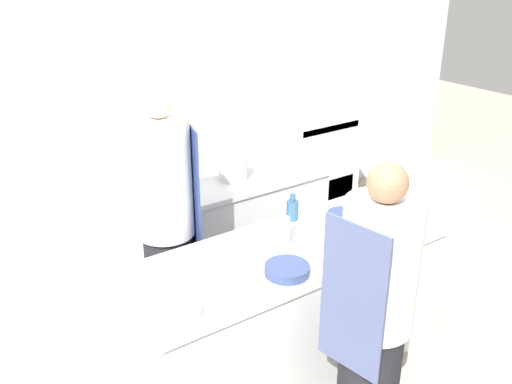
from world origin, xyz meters
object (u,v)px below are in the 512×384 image
object	(u,v)px
chef_at_stove	(166,223)
bowl_mixing_large	(400,225)
stockpot	(233,167)
oven_range	(308,166)
bowl_prep_small	(181,311)
bottle_olive_oil	(292,210)
chef_at_prep_near	(373,316)
bottle_vinegar	(384,197)
bottle_wine	(283,231)
bowl_ceramic_blue	(343,217)
bowl_wooden_salad	(287,270)

from	to	relation	value
chef_at_stove	bowl_mixing_large	bearing A→B (deg)	68.46
chef_at_stove	stockpot	size ratio (longest dim) A/B	8.02
oven_range	bowl_prep_small	bearing A→B (deg)	-141.33
oven_range	bottle_olive_oil	xyz separation A→B (m)	(-1.37, -1.46, 0.45)
bottle_olive_oil	chef_at_prep_near	bearing A→B (deg)	-104.77
bottle_vinegar	stockpot	world-z (taller)	bottle_vinegar
bottle_vinegar	chef_at_prep_near	bearing A→B (deg)	-138.59
bottle_wine	bowl_ceramic_blue	xyz separation A→B (m)	(0.54, 0.05, -0.08)
oven_range	bottle_wine	world-z (taller)	bottle_wine
chef_at_prep_near	bottle_wine	distance (m)	0.78
bowl_mixing_large	bowl_prep_small	xyz separation A→B (m)	(-1.60, -0.03, -0.01)
chef_at_prep_near	oven_range	bearing A→B (deg)	-42.24
bottle_vinegar	bowl_ceramic_blue	xyz separation A→B (m)	(-0.32, 0.06, -0.09)
chef_at_prep_near	chef_at_stove	size ratio (longest dim) A/B	0.92
bottle_wine	bowl_mixing_large	world-z (taller)	bottle_wine
chef_at_prep_near	chef_at_stove	bearing A→B (deg)	9.27
oven_range	bottle_vinegar	distance (m)	1.97
bottle_wine	bowl_prep_small	xyz separation A→B (m)	(-0.84, -0.28, -0.08)
bowl_ceramic_blue	bottle_vinegar	bearing A→B (deg)	-10.44
bowl_prep_small	bowl_wooden_salad	size ratio (longest dim) A/B	0.77
chef_at_stove	bowl_mixing_large	distance (m)	1.52
bowl_ceramic_blue	bowl_wooden_salad	size ratio (longest dim) A/B	0.81
oven_range	bowl_wooden_salad	world-z (taller)	oven_range
oven_range	bottle_olive_oil	distance (m)	2.05
oven_range	bowl_ceramic_blue	bearing A→B (deg)	-123.67
chef_at_prep_near	bottle_olive_oil	xyz separation A→B (m)	(0.27, 1.02, 0.14)
bottle_vinegar	stockpot	size ratio (longest dim) A/B	1.31
bowl_prep_small	chef_at_prep_near	bearing A→B (deg)	-29.68
chef_at_stove	bowl_mixing_large	size ratio (longest dim) A/B	8.43
bowl_mixing_large	stockpot	xyz separation A→B (m)	(-0.42, 1.34, 0.06)
chef_at_prep_near	bowl_wooden_salad	size ratio (longest dim) A/B	6.50
bottle_wine	bottle_vinegar	bearing A→B (deg)	-0.83
bowl_prep_small	bowl_wooden_salad	xyz separation A→B (m)	(0.67, 0.01, -0.00)
bowl_mixing_large	bowl_ceramic_blue	bearing A→B (deg)	126.15
oven_range	bottle_vinegar	bearing A→B (deg)	-114.54
bowl_wooden_salad	bowl_ceramic_blue	bearing A→B (deg)	23.82
bottle_olive_oil	bottle_vinegar	size ratio (longest dim) A/B	0.63
bowl_wooden_salad	stockpot	world-z (taller)	stockpot
bottle_vinegar	bowl_prep_small	bearing A→B (deg)	-171.14
stockpot	bottle_olive_oil	bearing A→B (deg)	-94.12
chef_at_prep_near	bottle_olive_oil	bearing A→B (deg)	-23.52
chef_at_prep_near	bowl_ceramic_blue	world-z (taller)	chef_at_prep_near
oven_range	chef_at_prep_near	distance (m)	2.99
bottle_olive_oil	bowl_wooden_salad	world-z (taller)	bottle_olive_oil
bottle_olive_oil	bottle_vinegar	distance (m)	0.64
bottle_vinegar	chef_at_stove	bearing A→B (deg)	152.89
bottle_vinegar	bowl_ceramic_blue	world-z (taller)	bottle_vinegar
chef_at_prep_near	bottle_olive_oil	distance (m)	1.07
bottle_olive_oil	bowl_prep_small	bearing A→B (deg)	-154.41
bottle_wine	bowl_ceramic_blue	distance (m)	0.55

